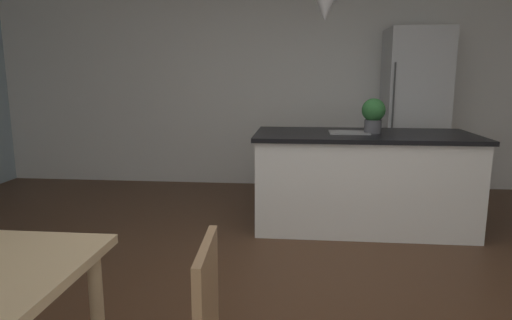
{
  "coord_description": "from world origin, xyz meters",
  "views": [
    {
      "loc": [
        -0.03,
        -2.57,
        1.41
      ],
      "look_at": [
        -0.27,
        -0.13,
        0.95
      ],
      "focal_mm": 31.0,
      "sensor_mm": 36.0,
      "label": 1
    }
  ],
  "objects": [
    {
      "name": "wall_back_kitchen",
      "position": [
        0.0,
        3.26,
        1.35
      ],
      "size": [
        10.0,
        0.12,
        2.7
      ],
      "primitive_type": "cube",
      "color": "white",
      "rests_on": "ground_plane"
    },
    {
      "name": "refrigerator",
      "position": [
        1.32,
        2.86,
        0.99
      ],
      "size": [
        0.69,
        0.67,
        1.97
      ],
      "color": "silver",
      "rests_on": "ground_plane"
    },
    {
      "name": "kitchen_island",
      "position": [
        0.57,
        1.59,
        0.46
      ],
      "size": [
        2.02,
        0.94,
        0.91
      ],
      "color": "white",
      "rests_on": "ground_plane"
    },
    {
      "name": "potted_plant_on_island",
      "position": [
        0.65,
        1.59,
        1.08
      ],
      "size": [
        0.22,
        0.22,
        0.32
      ],
      "color": "#4C4C51",
      "rests_on": "kitchen_island"
    },
    {
      "name": "ground_plane",
      "position": [
        0.0,
        0.0,
        -0.02
      ],
      "size": [
        10.0,
        8.4,
        0.04
      ],
      "primitive_type": "cube",
      "color": "#4C301E"
    },
    {
      "name": "pendant_over_island_main",
      "position": [
        0.18,
        1.59,
        2.03
      ],
      "size": [
        0.22,
        0.22,
        0.79
      ],
      "color": "black"
    }
  ]
}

